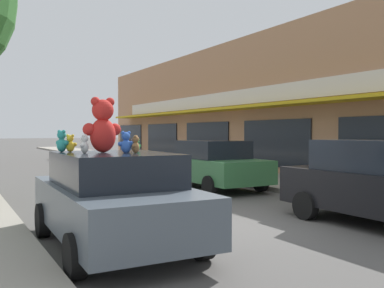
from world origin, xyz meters
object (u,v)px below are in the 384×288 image
(teddy_bear_giant, at_px, (103,126))
(teddy_bear_brown, at_px, (136,144))
(teddy_bear_yellow, at_px, (70,143))
(teddy_bear_blue, at_px, (126,142))
(teddy_bear_black, at_px, (127,144))
(teddy_bear_green, at_px, (137,145))
(plush_art_car, at_px, (114,198))
(teddy_bear_white, at_px, (84,144))
(teddy_bear_teal, at_px, (62,141))
(parked_car_far_center, at_px, (213,164))

(teddy_bear_giant, relative_size, teddy_bear_brown, 3.16)
(teddy_bear_yellow, height_order, teddy_bear_blue, teddy_bear_blue)
(teddy_bear_black, bearing_deg, teddy_bear_green, 146.00)
(plush_art_car, height_order, teddy_bear_white, teddy_bear_white)
(teddy_bear_green, bearing_deg, teddy_bear_blue, 50.19)
(teddy_bear_green, xyz_separation_m, teddy_bear_blue, (-0.41, -0.53, 0.06))
(teddy_bear_teal, distance_m, teddy_bear_white, 0.62)
(teddy_bear_yellow, relative_size, teddy_bear_white, 1.00)
(teddy_bear_giant, bearing_deg, teddy_bear_teal, -46.32)
(teddy_bear_white, bearing_deg, teddy_bear_blue, 102.48)
(teddy_bear_white, bearing_deg, teddy_bear_green, 143.08)
(teddy_bear_giant, height_order, teddy_bear_brown, teddy_bear_giant)
(teddy_bear_blue, bearing_deg, teddy_bear_green, -122.24)
(teddy_bear_yellow, relative_size, teddy_bear_brown, 1.04)
(teddy_bear_teal, relative_size, teddy_bear_blue, 1.06)
(teddy_bear_brown, bearing_deg, teddy_bear_teal, -95.98)
(teddy_bear_teal, relative_size, teddy_bear_brown, 1.30)
(teddy_bear_yellow, relative_size, teddy_bear_green, 1.34)
(teddy_bear_brown, bearing_deg, teddy_bear_white, -77.62)
(teddy_bear_teal, height_order, teddy_bear_white, teddy_bear_teal)
(teddy_bear_white, distance_m, parked_car_far_center, 7.66)
(plush_art_car, relative_size, teddy_bear_black, 16.00)
(teddy_bear_blue, bearing_deg, teddy_bear_brown, 165.91)
(plush_art_car, distance_m, teddy_bear_blue, 0.93)
(parked_car_far_center, bearing_deg, teddy_bear_white, -138.07)
(plush_art_car, relative_size, teddy_bear_giant, 4.52)
(plush_art_car, height_order, teddy_bear_black, teddy_bear_black)
(teddy_bear_white, height_order, parked_car_far_center, teddy_bear_white)
(plush_art_car, xyz_separation_m, teddy_bear_white, (-0.44, 0.14, 0.88))
(teddy_bear_green, bearing_deg, parked_car_far_center, -136.46)
(teddy_bear_yellow, height_order, teddy_bear_white, same)
(teddy_bear_teal, height_order, teddy_bear_blue, teddy_bear_teal)
(teddy_bear_black, bearing_deg, teddy_bear_yellow, 26.12)
(teddy_bear_giant, bearing_deg, teddy_bear_green, -173.39)
(teddy_bear_teal, bearing_deg, teddy_bear_blue, -166.64)
(plush_art_car, xyz_separation_m, teddy_bear_green, (0.54, 0.36, 0.84))
(teddy_bear_giant, distance_m, teddy_bear_blue, 0.54)
(teddy_bear_teal, distance_m, parked_car_far_center, 7.47)
(teddy_bear_giant, xyz_separation_m, teddy_bear_white, (-0.33, -0.09, -0.29))
(teddy_bear_brown, distance_m, teddy_bear_blue, 0.16)
(teddy_bear_teal, bearing_deg, teddy_bear_brown, -163.51)
(plush_art_car, xyz_separation_m, teddy_bear_brown, (0.28, -0.22, 0.88))
(teddy_bear_teal, distance_m, teddy_bear_yellow, 0.14)
(teddy_bear_white, relative_size, teddy_bear_black, 1.17)
(plush_art_car, distance_m, parked_car_far_center, 7.38)
(teddy_bear_yellow, bearing_deg, teddy_bear_giant, 158.69)
(plush_art_car, height_order, teddy_bear_green, teddy_bear_green)
(teddy_bear_white, bearing_deg, teddy_bear_black, 156.99)
(teddy_bear_yellow, xyz_separation_m, teddy_bear_black, (0.98, -0.08, -0.02))
(plush_art_car, height_order, teddy_bear_giant, teddy_bear_giant)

